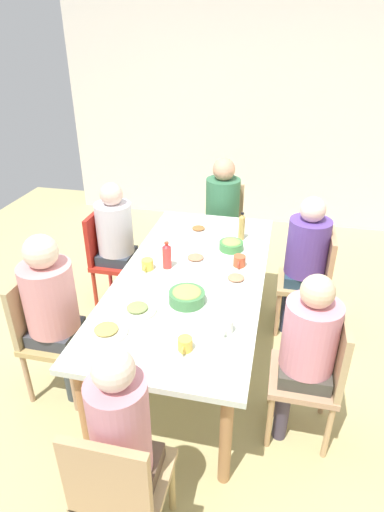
# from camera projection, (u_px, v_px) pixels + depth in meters

# --- Properties ---
(ground_plane) EXTENTS (6.72, 6.72, 0.00)m
(ground_plane) POSITION_uv_depth(u_px,v_px,m) (192.00, 353.00, 3.38)
(ground_plane) COLOR tan
(wall_left) EXTENTS (0.12, 4.47, 2.60)m
(wall_left) POSITION_uv_depth(u_px,v_px,m) (243.00, 120.00, 5.21)
(wall_left) COLOR silver
(wall_left) RESTS_ON ground_plane
(dining_table) EXTENTS (2.20, 1.02, 0.74)m
(dining_table) POSITION_uv_depth(u_px,v_px,m) (192.00, 282.00, 3.06)
(dining_table) COLOR silver
(dining_table) RESTS_ON ground_plane
(chair_0) EXTENTS (0.40, 0.40, 0.90)m
(chair_0) POSITION_uv_depth(u_px,v_px,m) (45.00, 329.00, 2.83)
(chair_0) COLOR tan
(chair_0) RESTS_ON ground_plane
(person_0) EXTENTS (0.33, 0.33, 1.22)m
(person_0) POSITION_uv_depth(u_px,v_px,m) (52.00, 303.00, 2.71)
(person_0) COLOR #3E3D4B
(person_0) RESTS_ON ground_plane
(chair_1) EXTENTS (0.40, 0.40, 0.90)m
(chair_1) POSITION_uv_depth(u_px,v_px,m) (119.00, 486.00, 1.87)
(chair_1) COLOR tan
(chair_1) RESTS_ON ground_plane
(person_1) EXTENTS (0.30, 0.30, 1.22)m
(person_1) POSITION_uv_depth(u_px,v_px,m) (123.00, 439.00, 1.85)
(person_1) COLOR brown
(person_1) RESTS_ON ground_plane
(chair_2) EXTENTS (0.40, 0.40, 0.90)m
(chair_2) POSITION_uv_depth(u_px,v_px,m) (313.00, 277.00, 3.43)
(chair_2) COLOR tan
(chair_2) RESTS_ON ground_plane
(person_2) EXTENTS (0.33, 0.33, 1.19)m
(person_2) POSITION_uv_depth(u_px,v_px,m) (305.00, 253.00, 3.35)
(person_2) COLOR #282E4A
(person_2) RESTS_ON ground_plane
(chair_3) EXTENTS (0.40, 0.40, 0.90)m
(chair_3) POSITION_uv_depth(u_px,v_px,m) (318.00, 371.00, 2.49)
(chair_3) COLOR tan
(chair_3) RESTS_ON ground_plane
(person_3) EXTENTS (0.32, 0.32, 1.16)m
(person_3) POSITION_uv_depth(u_px,v_px,m) (307.00, 344.00, 2.42)
(person_3) COLOR #41394A
(person_3) RESTS_ON ground_plane
(chair_4) EXTENTS (0.40, 0.40, 0.90)m
(chair_4) POSITION_uv_depth(u_px,v_px,m) (109.00, 254.00, 3.78)
(chair_4) COLOR red
(chair_4) RESTS_ON ground_plane
(person_4) EXTENTS (0.31, 0.31, 1.18)m
(person_4) POSITION_uv_depth(u_px,v_px,m) (116.00, 235.00, 3.66)
(person_4) COLOR #24394D
(person_4) RESTS_ON ground_plane
(chair_5) EXTENTS (0.40, 0.40, 0.90)m
(chair_5) POSITION_uv_depth(u_px,v_px,m) (223.00, 222.00, 4.40)
(chair_5) COLOR tan
(chair_5) RESTS_ON ground_plane
(person_5) EXTENTS (0.34, 0.34, 1.21)m
(person_5) POSITION_uv_depth(u_px,v_px,m) (222.00, 205.00, 4.22)
(person_5) COLOR #27314B
(person_5) RESTS_ON ground_plane
(plate_0) EXTENTS (0.25, 0.25, 0.04)m
(plate_0) POSITION_uv_depth(u_px,v_px,m) (106.00, 331.00, 2.44)
(plate_0) COLOR silver
(plate_0) RESTS_ON dining_table
(plate_1) EXTENTS (0.21, 0.21, 0.04)m
(plate_1) POSITION_uv_depth(u_px,v_px,m) (236.00, 279.00, 2.94)
(plate_1) COLOR white
(plate_1) RESTS_ON dining_table
(plate_2) EXTENTS (0.23, 0.23, 0.04)m
(plate_2) POSITION_uv_depth(u_px,v_px,m) (196.00, 259.00, 3.20)
(plate_2) COLOR white
(plate_2) RESTS_ON dining_table
(plate_3) EXTENTS (0.20, 0.20, 0.04)m
(plate_3) POSITION_uv_depth(u_px,v_px,m) (198.00, 229.00, 3.67)
(plate_3) COLOR silver
(plate_3) RESTS_ON dining_table
(plate_4) EXTENTS (0.24, 0.24, 0.04)m
(plate_4) POSITION_uv_depth(u_px,v_px,m) (137.00, 309.00, 2.63)
(plate_4) COLOR silver
(plate_4) RESTS_ON dining_table
(bowl_0) EXTENTS (0.23, 0.23, 0.10)m
(bowl_0) POSITION_uv_depth(u_px,v_px,m) (187.00, 296.00, 2.69)
(bowl_0) COLOR #458049
(bowl_0) RESTS_ON dining_table
(bowl_1) EXTENTS (0.19, 0.19, 0.09)m
(bowl_1) POSITION_uv_depth(u_px,v_px,m) (231.00, 245.00, 3.34)
(bowl_1) COLOR #438645
(bowl_1) RESTS_ON dining_table
(cup_0) EXTENTS (0.12, 0.09, 0.08)m
(cup_0) POSITION_uv_depth(u_px,v_px,m) (147.00, 265.00, 3.07)
(cup_0) COLOR #E5CD4C
(cup_0) RESTS_ON dining_table
(cup_1) EXTENTS (0.13, 0.09, 0.08)m
(cup_1) POSITION_uv_depth(u_px,v_px,m) (239.00, 261.00, 3.11)
(cup_1) COLOR #D15634
(cup_1) RESTS_ON dining_table
(cup_2) EXTENTS (0.12, 0.08, 0.08)m
(cup_2) POSITION_uv_depth(u_px,v_px,m) (185.00, 344.00, 2.30)
(cup_2) COLOR #EBBC4A
(cup_2) RESTS_ON dining_table
(cup_3) EXTENTS (0.12, 0.09, 0.08)m
(cup_3) POSITION_uv_depth(u_px,v_px,m) (226.00, 326.00, 2.43)
(cup_3) COLOR white
(cup_3) RESTS_ON dining_table
(bottle_0) EXTENTS (0.07, 0.07, 0.21)m
(bottle_0) POSITION_uv_depth(u_px,v_px,m) (167.00, 256.00, 3.06)
(bottle_0) COLOR #D43B37
(bottle_0) RESTS_ON dining_table
(bottle_1) EXTENTS (0.05, 0.05, 0.24)m
(bottle_1) POSITION_uv_depth(u_px,v_px,m) (242.00, 227.00, 3.48)
(bottle_1) COLOR tan
(bottle_1) RESTS_ON dining_table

